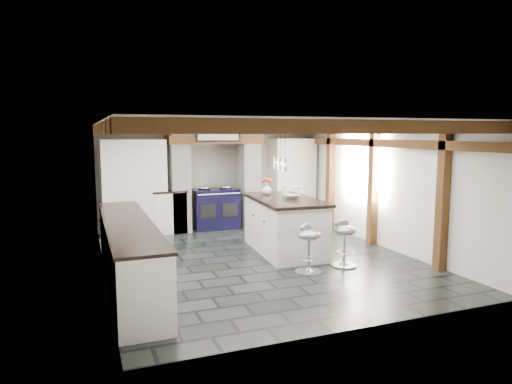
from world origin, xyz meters
name	(u,v)px	position (x,y,z in m)	size (l,w,h in m)	color
ground	(259,259)	(0.00, 0.00, 0.00)	(6.00, 6.00, 0.00)	black
room_shell	(203,189)	(-0.61, 1.42, 1.07)	(6.00, 6.03, 6.00)	silver
range_cooker	(215,208)	(0.00, 2.68, 0.47)	(1.00, 0.63, 0.99)	black
kitchen_island	(284,224)	(0.60, 0.30, 0.50)	(1.18, 2.06, 1.31)	white
bar_stool_near	(344,238)	(1.13, -0.88, 0.47)	(0.41, 0.41, 0.76)	silver
bar_stool_far	(308,243)	(0.42, -0.99, 0.48)	(0.49, 0.49, 0.77)	silver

